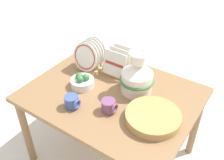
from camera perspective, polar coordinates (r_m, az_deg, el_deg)
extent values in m
plane|color=silver|center=(2.28, 0.00, -15.90)|extent=(14.00, 14.00, 0.00)
cube|color=olive|center=(1.81, 0.00, -3.25)|extent=(1.13, 0.89, 0.03)
cylinder|color=olive|center=(2.11, -18.20, -10.68)|extent=(0.06, 0.06, 0.63)
cylinder|color=olive|center=(2.51, -4.75, -0.12)|extent=(0.06, 0.06, 0.63)
cylinder|color=olive|center=(2.16, 17.71, -9.29)|extent=(0.06, 0.06, 0.63)
cylinder|color=white|center=(1.78, 5.38, -0.40)|extent=(0.21, 0.21, 0.15)
cone|color=white|center=(1.72, 5.59, 2.59)|extent=(0.21, 0.21, 0.07)
cylinder|color=white|center=(1.68, 5.73, 4.69)|extent=(0.09, 0.09, 0.07)
torus|color=white|center=(1.66, 5.81, 5.77)|extent=(0.13, 0.13, 0.02)
torus|color=#38753D|center=(1.77, 5.41, 0.06)|extent=(0.24, 0.24, 0.02)
cube|color=tan|center=(2.04, -4.73, 2.75)|extent=(0.18, 0.13, 0.02)
cylinder|color=tan|center=(2.08, -5.29, 5.14)|extent=(0.01, 0.01, 0.08)
cylinder|color=tan|center=(2.01, -2.48, 4.12)|extent=(0.01, 0.01, 0.08)
cylinder|color=white|center=(1.94, -5.91, 4.99)|extent=(0.22, 0.06, 0.21)
torus|color=#B23323|center=(1.94, -5.95, 4.98)|extent=(0.19, 0.06, 0.19)
cylinder|color=white|center=(1.96, -5.40, 5.34)|extent=(0.22, 0.06, 0.21)
cylinder|color=white|center=(1.97, -4.91, 5.68)|extent=(0.22, 0.06, 0.21)
cylinder|color=white|center=(1.99, -4.42, 6.02)|extent=(0.22, 0.06, 0.21)
cylinder|color=white|center=(2.01, -3.94, 6.35)|extent=(0.22, 0.06, 0.21)
cube|color=tan|center=(1.98, 1.39, 1.70)|extent=(0.18, 0.13, 0.02)
cylinder|color=tan|center=(2.01, 0.71, 4.18)|extent=(0.01, 0.01, 0.08)
cylinder|color=tan|center=(1.96, 3.79, 3.08)|extent=(0.01, 0.01, 0.08)
cube|color=white|center=(1.88, 0.52, 3.48)|extent=(0.18, 0.05, 0.18)
cube|color=white|center=(1.92, 1.43, 4.22)|extent=(0.18, 0.05, 0.18)
cube|color=white|center=(1.96, 2.31, 4.92)|extent=(0.18, 0.05, 0.18)
cube|color=#B23323|center=(1.88, 0.49, 3.47)|extent=(0.15, 0.01, 0.02)
cylinder|color=tan|center=(1.62, 8.82, -8.54)|extent=(0.34, 0.34, 0.01)
cylinder|color=tan|center=(1.61, 8.85, -8.32)|extent=(0.34, 0.34, 0.01)
cylinder|color=tan|center=(1.61, 8.88, -8.09)|extent=(0.34, 0.34, 0.01)
cylinder|color=tan|center=(1.60, 8.91, -7.86)|extent=(0.34, 0.34, 0.01)
cylinder|color=tan|center=(1.59, 8.94, -7.63)|extent=(0.34, 0.34, 0.01)
cylinder|color=tan|center=(1.59, 8.97, -7.39)|extent=(0.34, 0.34, 0.01)
cylinder|color=#42569E|center=(1.69, -8.80, -4.67)|extent=(0.09, 0.09, 0.08)
torus|color=#42569E|center=(1.66, -7.63, -5.21)|extent=(0.02, 0.07, 0.07)
cylinder|color=#7A4770|center=(1.64, -0.78, -5.63)|extent=(0.09, 0.09, 0.08)
torus|color=#7A4770|center=(1.62, 0.54, -6.19)|extent=(0.02, 0.07, 0.07)
cylinder|color=white|center=(1.85, -6.47, -0.58)|extent=(0.17, 0.17, 0.06)
sphere|color=#38753D|center=(1.84, -7.16, 0.80)|extent=(0.05, 0.05, 0.05)
sphere|color=#38753D|center=(1.82, -5.70, 0.53)|extent=(0.05, 0.05, 0.05)
sphere|color=#38753D|center=(1.81, -6.96, 0.12)|extent=(0.05, 0.05, 0.05)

